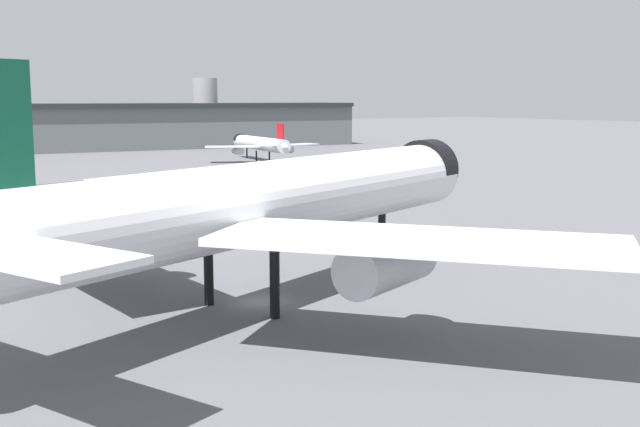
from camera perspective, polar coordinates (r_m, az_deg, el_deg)
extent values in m
plane|color=#56565B|center=(63.64, -4.36, -6.44)|extent=(900.00, 900.00, 0.00)
cylinder|color=white|center=(61.65, -4.14, 0.89)|extent=(55.50, 27.40, 6.34)
cone|color=white|center=(85.65, 8.08, 2.94)|extent=(8.79, 8.37, 6.21)
cylinder|color=black|center=(84.48, 7.69, 3.19)|extent=(5.05, 7.00, 6.40)
cube|color=white|center=(70.10, -16.70, 0.81)|extent=(10.97, 26.38, 0.51)
cylinder|color=#B7BAC1|center=(68.89, -14.13, -0.98)|extent=(8.75, 6.24, 3.49)
cube|color=white|center=(49.29, 7.18, -1.99)|extent=(23.62, 25.64, 0.51)
cylinder|color=#B7BAC1|center=(52.35, 4.85, -3.67)|extent=(8.75, 6.24, 3.49)
cube|color=white|center=(39.53, -19.86, -2.91)|extent=(8.66, 11.50, 0.38)
cylinder|color=black|center=(77.45, 4.51, -1.84)|extent=(0.76, 0.76, 5.07)
cylinder|color=black|center=(62.69, -8.11, -4.35)|extent=(0.76, 0.76, 5.07)
cylinder|color=black|center=(58.44, -3.32, -5.21)|extent=(0.76, 0.76, 5.07)
cylinder|color=silver|center=(205.25, -4.36, 5.10)|extent=(6.78, 30.89, 3.46)
cone|color=silver|center=(219.50, -5.88, 5.29)|extent=(3.79, 4.16, 3.39)
cone|color=silver|center=(191.17, -2.60, 4.87)|extent=(3.76, 4.83, 3.29)
cylinder|color=black|center=(218.84, -5.82, 5.35)|extent=(3.65, 1.93, 3.50)
cube|color=silver|center=(199.94, -6.39, 4.86)|extent=(14.61, 10.15, 0.28)
cylinder|color=#B7BAC1|center=(201.27, -6.02, 4.56)|extent=(2.36, 4.48, 1.90)
cube|color=silver|center=(206.55, -1.88, 5.02)|extent=(14.52, 7.62, 0.28)
cylinder|color=#B7BAC1|center=(206.60, -2.38, 4.70)|extent=(2.36, 4.48, 1.90)
cube|color=red|center=(193.26, -2.90, 5.73)|extent=(0.74, 3.70, 5.54)
cube|color=silver|center=(191.39, -3.82, 4.97)|extent=(5.79, 3.35, 0.21)
cube|color=silver|center=(194.32, -1.84, 5.04)|extent=(5.79, 3.35, 0.21)
cylinder|color=black|center=(214.55, -5.35, 4.40)|extent=(0.42, 0.42, 2.77)
cylinder|color=black|center=(203.35, -4.66, 4.18)|extent=(0.42, 0.42, 2.77)
cylinder|color=black|center=(204.74, -3.71, 4.22)|extent=(0.42, 0.42, 2.77)
cube|color=slate|center=(253.45, -22.12, 5.63)|extent=(229.14, 43.49, 13.39)
cube|color=#232628|center=(253.28, -22.21, 7.28)|extent=(229.35, 45.77, 1.20)
cylinder|color=#939399|center=(267.28, -8.34, 7.28)|extent=(8.25, 8.25, 22.85)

